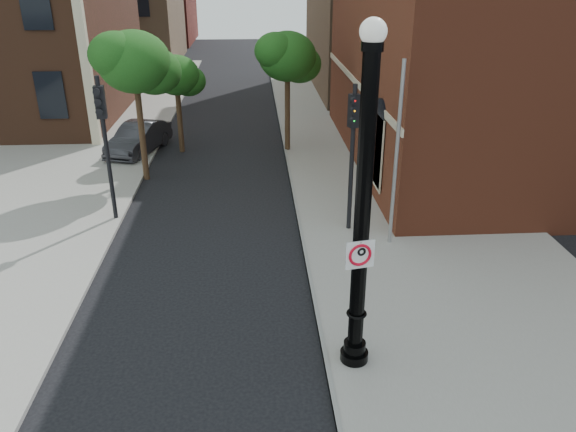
{
  "coord_description": "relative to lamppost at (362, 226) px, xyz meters",
  "views": [
    {
      "loc": [
        0.58,
        -9.8,
        8.03
      ],
      "look_at": [
        1.33,
        2.0,
        2.74
      ],
      "focal_mm": 35.0,
      "sensor_mm": 36.0,
      "label": 1
    }
  ],
  "objects": [
    {
      "name": "street_tree_a",
      "position": [
        -6.47,
        12.2,
        1.29
      ],
      "size": [
        3.26,
        2.95,
        5.88
      ],
      "color": "#372516",
      "rests_on": "ground"
    },
    {
      "name": "lamppost",
      "position": [
        0.0,
        0.0,
        0.0
      ],
      "size": [
        0.61,
        0.61,
        7.25
      ],
      "color": "black",
      "rests_on": "ground"
    },
    {
      "name": "traffic_signal_left",
      "position": [
        -6.87,
        8.02,
        -0.03
      ],
      "size": [
        0.33,
        0.41,
        4.92
      ],
      "rotation": [
        0.0,
        0.0,
        0.1
      ],
      "color": "black",
      "rests_on": "ground"
    },
    {
      "name": "ground",
      "position": [
        -2.66,
        -0.06,
        -3.35
      ],
      "size": [
        120.0,
        120.0,
        0.0
      ],
      "primitive_type": "plane",
      "color": "black",
      "rests_on": "ground"
    },
    {
      "name": "street_tree_b",
      "position": [
        -5.43,
        15.85,
        0.15
      ],
      "size": [
        2.46,
        2.23,
        4.44
      ],
      "color": "#372516",
      "rests_on": "ground"
    },
    {
      "name": "parked_car",
      "position": [
        -7.41,
        15.76,
        -2.65
      ],
      "size": [
        2.64,
        4.49,
        1.4
      ],
      "primitive_type": "imported",
      "rotation": [
        0.0,
        0.0,
        -0.29
      ],
      "color": "#2C2C30",
      "rests_on": "ground"
    },
    {
      "name": "sidewalk_left",
      "position": [
        -11.66,
        17.94,
        -3.29
      ],
      "size": [
        10.0,
        50.0,
        0.12
      ],
      "primitive_type": "cube",
      "color": "gray",
      "rests_on": "ground"
    },
    {
      "name": "traffic_signal_right",
      "position": [
        0.97,
        6.7,
        -0.09
      ],
      "size": [
        0.38,
        0.42,
        4.83
      ],
      "rotation": [
        0.0,
        0.0,
        0.33
      ],
      "color": "black",
      "rests_on": "ground"
    },
    {
      "name": "no_parking_sign",
      "position": [
        -0.03,
        -0.18,
        -0.53
      ],
      "size": [
        0.6,
        0.15,
        0.6
      ],
      "rotation": [
        0.0,
        0.0,
        0.2
      ],
      "color": "white",
      "rests_on": "ground"
    },
    {
      "name": "street_tree_c",
      "position": [
        -0.47,
        15.54,
        0.96
      ],
      "size": [
        3.03,
        2.74,
        5.45
      ],
      "color": "#372516",
      "rests_on": "ground"
    },
    {
      "name": "utility_pole",
      "position": [
        2.08,
        5.61,
        -0.49
      ],
      "size": [
        0.11,
        0.11,
        5.71
      ],
      "primitive_type": "cylinder",
      "color": "#999999",
      "rests_on": "ground"
    },
    {
      "name": "sidewalk_right",
      "position": [
        3.34,
        9.94,
        -3.29
      ],
      "size": [
        8.0,
        60.0,
        0.12
      ],
      "primitive_type": "cube",
      "color": "gray",
      "rests_on": "ground"
    },
    {
      "name": "curb_edge",
      "position": [
        -0.61,
        9.94,
        -3.28
      ],
      "size": [
        0.1,
        60.0,
        0.14
      ],
      "primitive_type": "cube",
      "color": "gray",
      "rests_on": "ground"
    }
  ]
}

